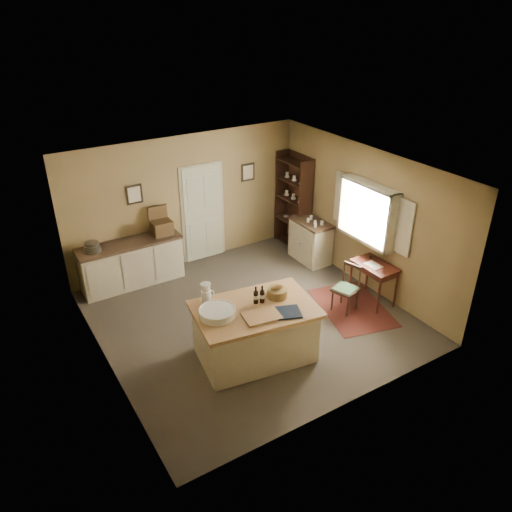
{
  "coord_description": "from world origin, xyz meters",
  "views": [
    {
      "loc": [
        -3.74,
        -6.26,
        5.09
      ],
      "look_at": [
        0.17,
        0.07,
        1.15
      ],
      "focal_mm": 35.0,
      "sensor_mm": 36.0,
      "label": 1
    }
  ],
  "objects": [
    {
      "name": "wall_back",
      "position": [
        0.0,
        2.5,
        1.35
      ],
      "size": [
        5.0,
        0.1,
        2.7
      ],
      "primitive_type": "cube",
      "color": "olive",
      "rests_on": "ground"
    },
    {
      "name": "ground",
      "position": [
        0.0,
        0.0,
        0.0
      ],
      "size": [
        5.0,
        5.0,
        0.0
      ],
      "primitive_type": "plane",
      "color": "#4D443B",
      "rests_on": "ground"
    },
    {
      "name": "sideboard",
      "position": [
        -1.34,
        2.2,
        0.48
      ],
      "size": [
        1.98,
        0.56,
        1.18
      ],
      "color": "beige",
      "rests_on": "ground"
    },
    {
      "name": "window",
      "position": [
        2.42,
        -0.2,
        1.55
      ],
      "size": [
        0.25,
        1.99,
        1.12
      ],
      "color": "beige",
      "rests_on": "ground"
    },
    {
      "name": "work_island",
      "position": [
        -0.48,
        -0.94,
        0.48
      ],
      "size": [
        1.98,
        1.45,
        1.2
      ],
      "rotation": [
        0.0,
        0.0,
        -0.15
      ],
      "color": "beige",
      "rests_on": "ground"
    },
    {
      "name": "wall_right",
      "position": [
        2.5,
        0.0,
        1.35
      ],
      "size": [
        0.1,
        5.0,
        2.7
      ],
      "primitive_type": "cube",
      "color": "olive",
      "rests_on": "ground"
    },
    {
      "name": "wall_front",
      "position": [
        0.0,
        -2.5,
        1.35
      ],
      "size": [
        5.0,
        0.1,
        2.7
      ],
      "primitive_type": "cube",
      "color": "olive",
      "rests_on": "ground"
    },
    {
      "name": "rug",
      "position": [
        1.75,
        -0.71,
        0.0
      ],
      "size": [
        1.46,
        1.82,
        0.01
      ],
      "primitive_type": "cube",
      "rotation": [
        0.0,
        0.0,
        -0.25
      ],
      "color": "#551E16",
      "rests_on": "ground"
    },
    {
      "name": "framed_prints",
      "position": [
        0.2,
        2.48,
        1.72
      ],
      "size": [
        2.82,
        0.02,
        0.38
      ],
      "color": "black",
      "rests_on": "ground"
    },
    {
      "name": "ceiling",
      "position": [
        0.0,
        0.0,
        2.7
      ],
      "size": [
        5.0,
        5.0,
        0.0
      ],
      "primitive_type": "plane",
      "color": "silver",
      "rests_on": "wall_back"
    },
    {
      "name": "shelving_unit",
      "position": [
        2.35,
        1.99,
        1.04
      ],
      "size": [
        0.35,
        0.94,
        2.08
      ],
      "color": "black",
      "rests_on": "ground"
    },
    {
      "name": "desk_chair",
      "position": [
        1.57,
        -0.68,
        0.42
      ],
      "size": [
        0.5,
        0.5,
        0.85
      ],
      "primitive_type": null,
      "rotation": [
        0.0,
        0.0,
        0.31
      ],
      "color": "black",
      "rests_on": "ground"
    },
    {
      "name": "writing_desk",
      "position": [
        2.2,
        -0.71,
        0.66
      ],
      "size": [
        0.5,
        0.82,
        0.82
      ],
      "color": "#36140E",
      "rests_on": "ground"
    },
    {
      "name": "right_cabinet",
      "position": [
        2.2,
        1.18,
        0.46
      ],
      "size": [
        0.53,
        0.94,
        0.99
      ],
      "color": "beige",
      "rests_on": "ground"
    },
    {
      "name": "wall_left",
      "position": [
        -2.5,
        0.0,
        1.35
      ],
      "size": [
        0.1,
        5.0,
        2.7
      ],
      "primitive_type": "cube",
      "color": "olive",
      "rests_on": "ground"
    },
    {
      "name": "door",
      "position": [
        0.35,
        2.47,
        1.05
      ],
      "size": [
        0.97,
        0.06,
        2.11
      ],
      "primitive_type": "cube",
      "color": "beige",
      "rests_on": "ground"
    }
  ]
}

